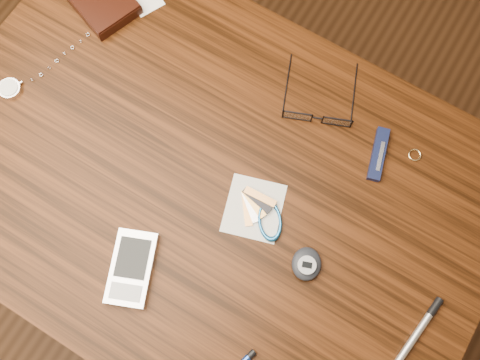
{
  "coord_description": "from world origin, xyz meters",
  "views": [
    {
      "loc": [
        0.18,
        -0.19,
        1.64
      ],
      "look_at": [
        0.05,
        0.03,
        0.76
      ],
      "focal_mm": 40.0,
      "sensor_mm": 36.0,
      "label": 1
    }
  ],
  "objects_px": {
    "pocket_watch": "(14,85)",
    "pedometer": "(306,264)",
    "desk": "(211,196)",
    "eyeglasses": "(317,115)",
    "pocket_knife": "(378,154)",
    "wallet_and_card": "(104,2)",
    "silver_pen": "(419,330)",
    "notepad_keys": "(262,214)",
    "pda_phone": "(132,268)"
  },
  "relations": [
    {
      "from": "pda_phone",
      "to": "silver_pen",
      "type": "bearing_deg",
      "value": 19.19
    },
    {
      "from": "pocket_watch",
      "to": "silver_pen",
      "type": "xyz_separation_m",
      "value": [
        0.82,
        -0.01,
        0.0
      ]
    },
    {
      "from": "desk",
      "to": "wallet_and_card",
      "type": "distance_m",
      "value": 0.42
    },
    {
      "from": "pocket_watch",
      "to": "wallet_and_card",
      "type": "bearing_deg",
      "value": 79.08
    },
    {
      "from": "pedometer",
      "to": "desk",
      "type": "bearing_deg",
      "value": 169.74
    },
    {
      "from": "wallet_and_card",
      "to": "eyeglasses",
      "type": "relative_size",
      "value": 1.03
    },
    {
      "from": "eyeglasses",
      "to": "pocket_watch",
      "type": "bearing_deg",
      "value": -155.38
    },
    {
      "from": "pedometer",
      "to": "silver_pen",
      "type": "relative_size",
      "value": 0.47
    },
    {
      "from": "desk",
      "to": "notepad_keys",
      "type": "relative_size",
      "value": 7.33
    },
    {
      "from": "desk",
      "to": "notepad_keys",
      "type": "height_order",
      "value": "notepad_keys"
    },
    {
      "from": "wallet_and_card",
      "to": "pedometer",
      "type": "bearing_deg",
      "value": -22.25
    },
    {
      "from": "pocket_watch",
      "to": "notepad_keys",
      "type": "xyz_separation_m",
      "value": [
        0.51,
        0.03,
        -0.0
      ]
    },
    {
      "from": "pocket_knife",
      "to": "notepad_keys",
      "type": "bearing_deg",
      "value": -121.5
    },
    {
      "from": "pocket_watch",
      "to": "pedometer",
      "type": "height_order",
      "value": "pedometer"
    },
    {
      "from": "desk",
      "to": "notepad_keys",
      "type": "distance_m",
      "value": 0.15
    },
    {
      "from": "wallet_and_card",
      "to": "pocket_knife",
      "type": "distance_m",
      "value": 0.59
    },
    {
      "from": "eyeglasses",
      "to": "silver_pen",
      "type": "xyz_separation_m",
      "value": [
        0.32,
        -0.24,
        -0.01
      ]
    },
    {
      "from": "notepad_keys",
      "to": "silver_pen",
      "type": "bearing_deg",
      "value": -6.31
    },
    {
      "from": "notepad_keys",
      "to": "pocket_knife",
      "type": "relative_size",
      "value": 1.36
    },
    {
      "from": "eyeglasses",
      "to": "pedometer",
      "type": "distance_m",
      "value": 0.26
    },
    {
      "from": "wallet_and_card",
      "to": "pda_phone",
      "type": "distance_m",
      "value": 0.51
    },
    {
      "from": "eyeglasses",
      "to": "pocket_knife",
      "type": "bearing_deg",
      "value": -3.05
    },
    {
      "from": "pedometer",
      "to": "notepad_keys",
      "type": "distance_m",
      "value": 0.11
    },
    {
      "from": "wallet_and_card",
      "to": "pedometer",
      "type": "relative_size",
      "value": 2.46
    },
    {
      "from": "eyeglasses",
      "to": "pocket_knife",
      "type": "height_order",
      "value": "eyeglasses"
    },
    {
      "from": "eyeglasses",
      "to": "pocket_knife",
      "type": "xyz_separation_m",
      "value": [
        0.13,
        -0.01,
        -0.01
      ]
    },
    {
      "from": "wallet_and_card",
      "to": "pocket_watch",
      "type": "relative_size",
      "value": 0.59
    },
    {
      "from": "pedometer",
      "to": "silver_pen",
      "type": "xyz_separation_m",
      "value": [
        0.21,
        0.0,
        -0.0
      ]
    },
    {
      "from": "notepad_keys",
      "to": "pedometer",
      "type": "bearing_deg",
      "value": -18.8
    },
    {
      "from": "wallet_and_card",
      "to": "pda_phone",
      "type": "xyz_separation_m",
      "value": [
        0.33,
        -0.39,
        -0.0
      ]
    },
    {
      "from": "wallet_and_card",
      "to": "notepad_keys",
      "type": "height_order",
      "value": "wallet_and_card"
    },
    {
      "from": "eyeglasses",
      "to": "wallet_and_card",
      "type": "bearing_deg",
      "value": -179.24
    },
    {
      "from": "wallet_and_card",
      "to": "notepad_keys",
      "type": "bearing_deg",
      "value": -23.02
    },
    {
      "from": "pocket_watch",
      "to": "pocket_knife",
      "type": "distance_m",
      "value": 0.67
    },
    {
      "from": "pocket_knife",
      "to": "silver_pen",
      "type": "relative_size",
      "value": 0.68
    },
    {
      "from": "pocket_knife",
      "to": "silver_pen",
      "type": "xyz_separation_m",
      "value": [
        0.19,
        -0.23,
        -0.0
      ]
    },
    {
      "from": "wallet_and_card",
      "to": "notepad_keys",
      "type": "xyz_separation_m",
      "value": [
        0.46,
        -0.2,
        -0.01
      ]
    },
    {
      "from": "silver_pen",
      "to": "pocket_watch",
      "type": "bearing_deg",
      "value": 179.46
    },
    {
      "from": "pedometer",
      "to": "pocket_knife",
      "type": "bearing_deg",
      "value": 86.41
    },
    {
      "from": "pocket_knife",
      "to": "wallet_and_card",
      "type": "bearing_deg",
      "value": 179.94
    },
    {
      "from": "pocket_watch",
      "to": "pedometer",
      "type": "distance_m",
      "value": 0.61
    },
    {
      "from": "pda_phone",
      "to": "silver_pen",
      "type": "relative_size",
      "value": 0.94
    },
    {
      "from": "desk",
      "to": "eyeglasses",
      "type": "relative_size",
      "value": 6.04
    },
    {
      "from": "pda_phone",
      "to": "pedometer",
      "type": "relative_size",
      "value": 2.01
    },
    {
      "from": "desk",
      "to": "pocket_knife",
      "type": "xyz_separation_m",
      "value": [
        0.23,
        0.19,
        0.11
      ]
    },
    {
      "from": "notepad_keys",
      "to": "silver_pen",
      "type": "relative_size",
      "value": 0.92
    },
    {
      "from": "wallet_and_card",
      "to": "silver_pen",
      "type": "height_order",
      "value": "wallet_and_card"
    },
    {
      "from": "wallet_and_card",
      "to": "pocket_watch",
      "type": "height_order",
      "value": "wallet_and_card"
    },
    {
      "from": "eyeglasses",
      "to": "pda_phone",
      "type": "height_order",
      "value": "eyeglasses"
    },
    {
      "from": "silver_pen",
      "to": "pedometer",
      "type": "bearing_deg",
      "value": -179.53
    }
  ]
}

